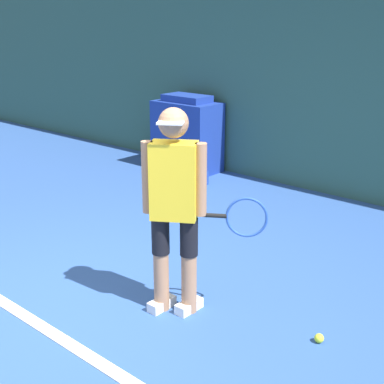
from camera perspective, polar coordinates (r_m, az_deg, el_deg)
name	(u,v)px	position (r m, az deg, el deg)	size (l,w,h in m)	color
ground_plane	(75,314)	(4.39, -12.35, -12.57)	(24.00, 24.00, 0.00)	#2D5193
back_wall	(334,81)	(7.02, 14.94, 11.32)	(24.00, 0.10, 2.90)	#2D564C
court_baseline	(44,328)	(4.25, -15.50, -13.82)	(21.60, 0.10, 0.01)	white
tennis_player	(176,204)	(3.97, -1.73, -1.27)	(0.81, 0.56, 1.61)	#A37556
tennis_ball	(319,338)	(4.05, 13.41, -14.93)	(0.07, 0.07, 0.07)	#D1E533
covered_chair	(187,135)	(8.04, -0.54, 6.14)	(0.99, 0.57, 1.13)	navy
equipment_bag	(183,175)	(7.53, -0.94, 1.80)	(0.72, 0.25, 0.19)	#1E3D99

